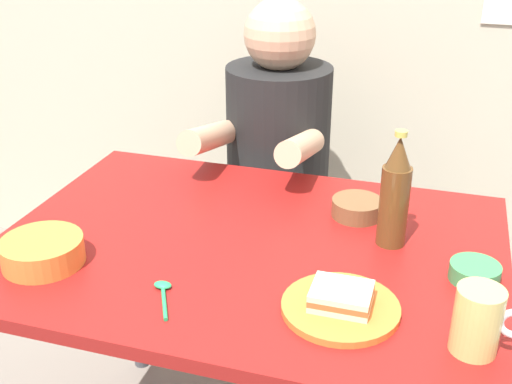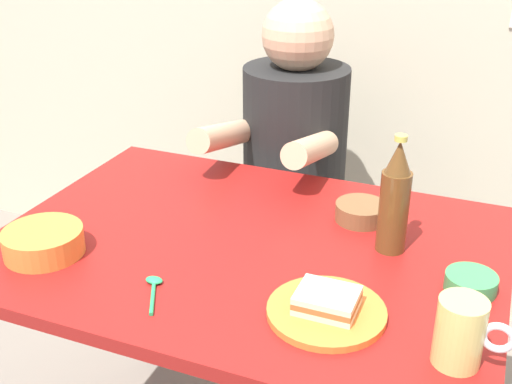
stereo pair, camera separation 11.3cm
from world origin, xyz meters
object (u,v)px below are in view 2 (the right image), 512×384
(stool, at_px, (292,250))
(beer_bottle, at_px, (395,200))
(person_seated, at_px, (294,134))
(dip_bowl_green, at_px, (471,282))
(dining_table, at_px, (248,277))
(plate_orange, at_px, (326,312))
(beer_mug, at_px, (461,332))
(sandwich, at_px, (327,300))

(stool, bearing_deg, beer_bottle, -53.27)
(stool, xyz_separation_m, person_seated, (0.00, -0.01, 0.42))
(stool, relative_size, dip_bowl_green, 4.50)
(stool, bearing_deg, dining_table, -80.40)
(dining_table, xyz_separation_m, dip_bowl_green, (0.47, -0.01, 0.11))
(beer_bottle, bearing_deg, stool, 126.73)
(dining_table, relative_size, stool, 2.44)
(stool, bearing_deg, person_seated, -90.00)
(stool, distance_m, plate_orange, 0.98)
(beer_mug, relative_size, dip_bowl_green, 1.26)
(person_seated, distance_m, beer_mug, 1.03)
(sandwich, bearing_deg, dip_bowl_green, 37.51)
(person_seated, height_order, beer_mug, person_seated)
(dining_table, height_order, plate_orange, plate_orange)
(dining_table, xyz_separation_m, beer_bottle, (0.30, 0.09, 0.21))
(plate_orange, xyz_separation_m, beer_mug, (0.24, -0.04, 0.05))
(person_seated, bearing_deg, sandwich, -66.99)
(beer_mug, bearing_deg, person_seated, 124.19)
(beer_bottle, bearing_deg, person_seated, 127.30)
(dip_bowl_green, bearing_deg, sandwich, -142.49)
(stool, relative_size, person_seated, 0.63)
(stool, distance_m, beer_mug, 1.14)
(stool, xyz_separation_m, sandwich, (0.34, -0.82, 0.42))
(stool, height_order, plate_orange, plate_orange)
(person_seated, relative_size, sandwich, 6.54)
(beer_mug, height_order, dip_bowl_green, beer_mug)
(person_seated, xyz_separation_m, dip_bowl_green, (0.58, -0.63, -0.01))
(dining_table, xyz_separation_m, beer_mug, (0.47, -0.23, 0.15))
(stool, bearing_deg, sandwich, -67.28)
(beer_bottle, bearing_deg, sandwich, -101.96)
(dining_table, bearing_deg, beer_bottle, 16.64)
(beer_mug, bearing_deg, beer_bottle, 118.57)
(dining_table, height_order, dip_bowl_green, dip_bowl_green)
(dining_table, distance_m, dip_bowl_green, 0.49)
(sandwich, bearing_deg, beer_bottle, 78.04)
(dining_table, distance_m, beer_mug, 0.55)
(dining_table, distance_m, stool, 0.71)
(plate_orange, height_order, beer_mug, beer_mug)
(dining_table, relative_size, plate_orange, 5.00)
(person_seated, distance_m, beer_bottle, 0.67)
(sandwich, bearing_deg, person_seated, 113.01)
(dining_table, distance_m, beer_bottle, 0.38)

